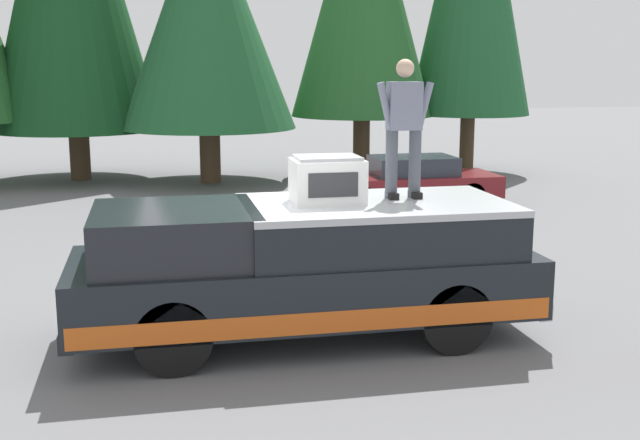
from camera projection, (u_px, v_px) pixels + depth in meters
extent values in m
plane|color=slate|center=(260.00, 334.00, 9.87)|extent=(90.00, 90.00, 0.00)
cube|color=black|center=(304.00, 282.00, 9.62)|extent=(2.00, 5.50, 0.70)
cube|color=#CC5619|center=(304.00, 297.00, 9.66)|extent=(2.01, 5.39, 0.24)
cube|color=black|center=(175.00, 235.00, 9.19)|extent=(1.84, 1.87, 0.60)
cube|color=black|center=(375.00, 229.00, 9.68)|extent=(1.92, 3.19, 0.52)
cube|color=#B7BABF|center=(376.00, 205.00, 9.63)|extent=(1.94, 3.19, 0.08)
cube|color=#232326|center=(74.00, 318.00, 9.13)|extent=(1.96, 0.16, 0.20)
cube|color=#B2B5BA|center=(510.00, 290.00, 10.22)|extent=(1.96, 0.16, 0.20)
cylinder|color=black|center=(173.00, 336.00, 8.54)|extent=(0.30, 0.84, 0.84)
cylinder|color=black|center=(169.00, 292.00, 10.17)|extent=(0.30, 0.84, 0.84)
cylinder|color=black|center=(454.00, 317.00, 9.19)|extent=(0.30, 0.84, 0.84)
cylinder|color=black|center=(408.00, 278.00, 10.82)|extent=(0.30, 0.84, 0.84)
cube|color=silver|center=(327.00, 181.00, 9.51)|extent=(0.64, 0.84, 0.52)
cube|color=#2D2D30|center=(333.00, 185.00, 9.20)|extent=(0.01, 0.59, 0.29)
cube|color=#99999E|center=(327.00, 158.00, 9.45)|extent=(0.58, 0.76, 0.04)
cylinder|color=#4C515B|center=(415.00, 164.00, 9.84)|extent=(0.15, 0.15, 0.84)
cube|color=black|center=(415.00, 195.00, 9.88)|extent=(0.26, 0.11, 0.08)
cylinder|color=#4C515B|center=(391.00, 164.00, 9.78)|extent=(0.15, 0.15, 0.84)
cube|color=black|center=(392.00, 195.00, 9.82)|extent=(0.26, 0.11, 0.08)
cube|color=gray|center=(404.00, 106.00, 9.67)|extent=(0.24, 0.40, 0.58)
sphere|color=beige|center=(405.00, 68.00, 9.59)|extent=(0.22, 0.22, 0.22)
cylinder|color=gray|center=(424.00, 106.00, 9.69)|extent=(0.09, 0.23, 0.58)
cylinder|color=gray|center=(386.00, 106.00, 9.59)|extent=(0.09, 0.23, 0.58)
cube|color=maroon|center=(408.00, 185.00, 18.54)|extent=(1.64, 4.10, 0.50)
cube|color=#282D38|center=(413.00, 165.00, 18.47)|extent=(1.31, 1.89, 0.42)
cylinder|color=black|center=(364.00, 200.00, 17.63)|extent=(0.20, 0.62, 0.62)
cylinder|color=black|center=(348.00, 190.00, 19.01)|extent=(0.20, 0.62, 0.62)
cylinder|color=black|center=(472.00, 196.00, 18.14)|extent=(0.20, 0.62, 0.62)
cylinder|color=black|center=(449.00, 186.00, 19.53)|extent=(0.20, 0.62, 0.62)
cylinder|color=#4C3826|center=(467.00, 144.00, 24.05)|extent=(0.43, 0.43, 1.77)
cylinder|color=#4C3826|center=(361.00, 146.00, 23.47)|extent=(0.49, 0.49, 1.76)
cylinder|color=#4C3826|center=(210.00, 155.00, 22.17)|extent=(0.57, 0.57, 1.51)
cone|color=#1E562D|center=(206.00, 11.00, 21.42)|extent=(4.78, 4.78, 6.25)
cylinder|color=#4C3826|center=(80.00, 155.00, 22.73)|extent=(0.57, 0.57, 1.41)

